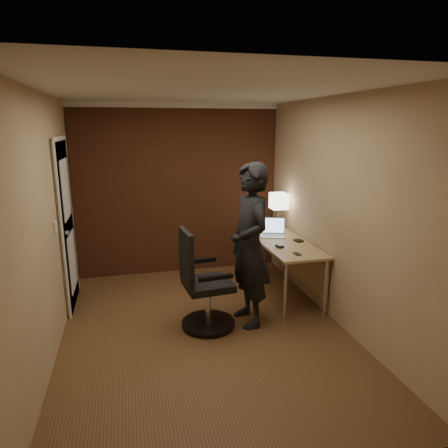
{
  "coord_description": "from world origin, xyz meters",
  "views": [
    {
      "loc": [
        -0.74,
        -3.89,
        2.18
      ],
      "look_at": [
        0.35,
        0.55,
        1.05
      ],
      "focal_mm": 32.0,
      "sensor_mm": 36.0,
      "label": 1
    }
  ],
  "objects_px": {
    "mouse": "(279,246)",
    "wallet": "(298,241)",
    "office_chair": "(202,286)",
    "laptop": "(273,231)",
    "phone": "(297,254)",
    "desk_lamp": "(279,201)",
    "person": "(250,246)",
    "desk": "(289,251)"
  },
  "relations": [
    {
      "from": "desk_lamp",
      "to": "laptop",
      "type": "xyz_separation_m",
      "value": [
        -0.17,
        -0.23,
        -0.35
      ]
    },
    {
      "from": "desk_lamp",
      "to": "person",
      "type": "height_order",
      "value": "person"
    },
    {
      "from": "desk_lamp",
      "to": "mouse",
      "type": "relative_size",
      "value": 5.35
    },
    {
      "from": "laptop",
      "to": "office_chair",
      "type": "relative_size",
      "value": 0.36
    },
    {
      "from": "mouse",
      "to": "person",
      "type": "xyz_separation_m",
      "value": [
        -0.51,
        -0.39,
        0.16
      ]
    },
    {
      "from": "mouse",
      "to": "wallet",
      "type": "bearing_deg",
      "value": 14.33
    },
    {
      "from": "desk_lamp",
      "to": "office_chair",
      "type": "xyz_separation_m",
      "value": [
        -1.33,
        -1.18,
        -0.66
      ]
    },
    {
      "from": "desk_lamp",
      "to": "phone",
      "type": "relative_size",
      "value": 4.65
    },
    {
      "from": "desk_lamp",
      "to": "phone",
      "type": "xyz_separation_m",
      "value": [
        -0.19,
        -1.08,
        -0.41
      ]
    },
    {
      "from": "office_chair",
      "to": "wallet",
      "type": "bearing_deg",
      "value": 22.97
    },
    {
      "from": "phone",
      "to": "wallet",
      "type": "bearing_deg",
      "value": 57.87
    },
    {
      "from": "office_chair",
      "to": "person",
      "type": "bearing_deg",
      "value": 0.76
    },
    {
      "from": "wallet",
      "to": "office_chair",
      "type": "relative_size",
      "value": 0.1
    },
    {
      "from": "mouse",
      "to": "person",
      "type": "distance_m",
      "value": 0.66
    },
    {
      "from": "office_chair",
      "to": "person",
      "type": "distance_m",
      "value": 0.68
    },
    {
      "from": "laptop",
      "to": "office_chair",
      "type": "bearing_deg",
      "value": -140.83
    },
    {
      "from": "desk",
      "to": "person",
      "type": "xyz_separation_m",
      "value": [
        -0.73,
        -0.62,
        0.3
      ]
    },
    {
      "from": "desk_lamp",
      "to": "office_chair",
      "type": "bearing_deg",
      "value": -138.41
    },
    {
      "from": "mouse",
      "to": "phone",
      "type": "relative_size",
      "value": 0.87
    },
    {
      "from": "desk",
      "to": "office_chair",
      "type": "height_order",
      "value": "office_chair"
    },
    {
      "from": "desk",
      "to": "laptop",
      "type": "xyz_separation_m",
      "value": [
        -0.1,
        0.32,
        0.19
      ]
    },
    {
      "from": "phone",
      "to": "person",
      "type": "distance_m",
      "value": 0.63
    },
    {
      "from": "laptop",
      "to": "mouse",
      "type": "distance_m",
      "value": 0.56
    },
    {
      "from": "office_chair",
      "to": "person",
      "type": "relative_size",
      "value": 0.6
    },
    {
      "from": "desk",
      "to": "person",
      "type": "distance_m",
      "value": 1.0
    },
    {
      "from": "desk_lamp",
      "to": "person",
      "type": "xyz_separation_m",
      "value": [
        -0.79,
        -1.17,
        -0.24
      ]
    },
    {
      "from": "office_chair",
      "to": "laptop",
      "type": "bearing_deg",
      "value": 39.17
    },
    {
      "from": "desk_lamp",
      "to": "office_chair",
      "type": "relative_size",
      "value": 0.49
    },
    {
      "from": "wallet",
      "to": "person",
      "type": "height_order",
      "value": "person"
    },
    {
      "from": "person",
      "to": "laptop",
      "type": "bearing_deg",
      "value": 140.66
    },
    {
      "from": "laptop",
      "to": "mouse",
      "type": "relative_size",
      "value": 3.96
    },
    {
      "from": "mouse",
      "to": "office_chair",
      "type": "relative_size",
      "value": 0.09
    },
    {
      "from": "mouse",
      "to": "wallet",
      "type": "xyz_separation_m",
      "value": [
        0.33,
        0.18,
        -0.01
      ]
    },
    {
      "from": "laptop",
      "to": "person",
      "type": "xyz_separation_m",
      "value": [
        -0.62,
        -0.94,
        0.11
      ]
    },
    {
      "from": "laptop",
      "to": "wallet",
      "type": "height_order",
      "value": "laptop"
    },
    {
      "from": "wallet",
      "to": "office_chair",
      "type": "height_order",
      "value": "office_chair"
    },
    {
      "from": "wallet",
      "to": "phone",
      "type": "bearing_deg",
      "value": -116.12
    },
    {
      "from": "laptop",
      "to": "mouse",
      "type": "bearing_deg",
      "value": -101.96
    },
    {
      "from": "phone",
      "to": "desk",
      "type": "bearing_deg",
      "value": 70.84
    },
    {
      "from": "phone",
      "to": "office_chair",
      "type": "height_order",
      "value": "office_chair"
    },
    {
      "from": "desk",
      "to": "mouse",
      "type": "relative_size",
      "value": 15.0
    },
    {
      "from": "wallet",
      "to": "person",
      "type": "relative_size",
      "value": 0.06
    }
  ]
}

